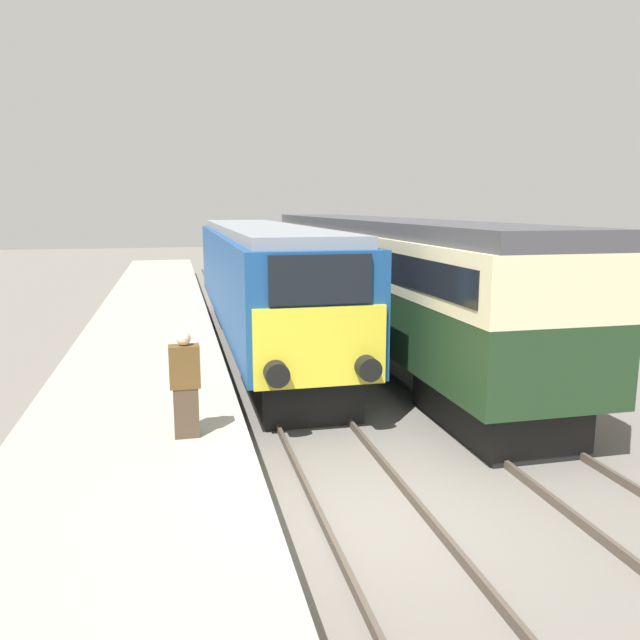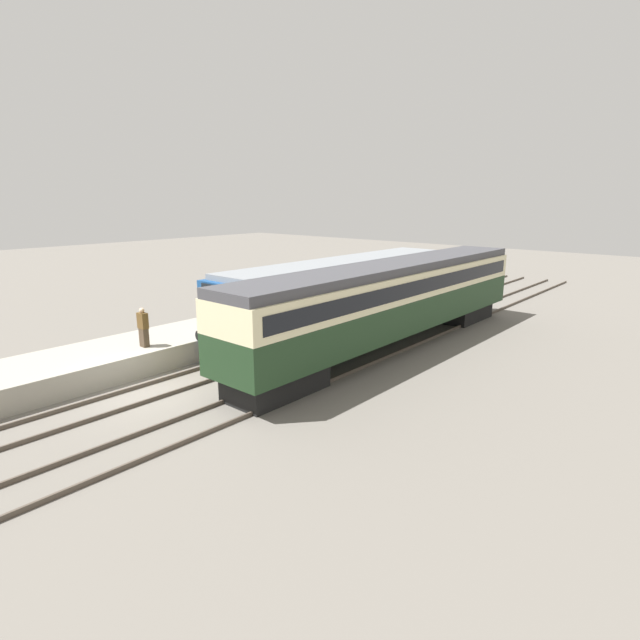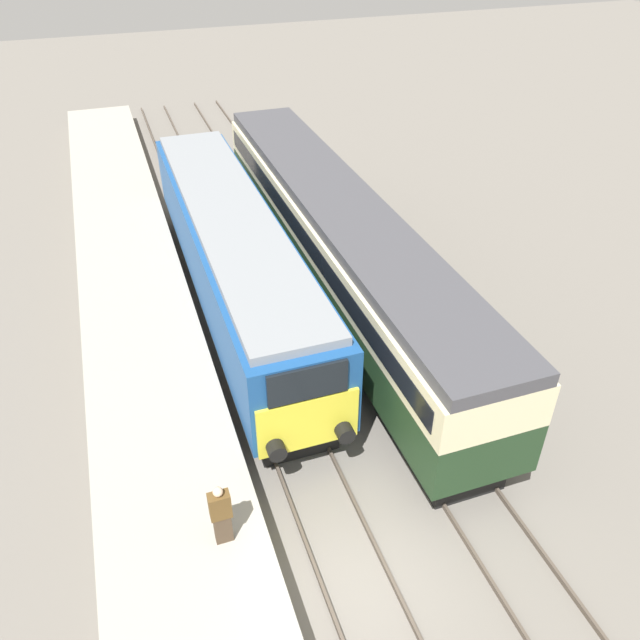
% 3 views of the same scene
% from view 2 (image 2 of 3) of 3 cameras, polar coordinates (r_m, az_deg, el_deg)
% --- Properties ---
extents(ground_plane, '(120.00, 120.00, 0.00)m').
position_cam_2_polar(ground_plane, '(18.66, -19.06, -7.97)').
color(ground_plane, slate).
extents(platform_left, '(3.50, 50.00, 0.93)m').
position_cam_2_polar(platform_left, '(25.54, -7.38, -0.43)').
color(platform_left, '#9E998C').
rests_on(platform_left, ground_plane).
extents(rails_near_track, '(1.51, 60.00, 0.14)m').
position_cam_2_polar(rails_near_track, '(21.36, -7.44, -4.36)').
color(rails_near_track, '#4C4238').
rests_on(rails_near_track, ground_plane).
extents(rails_far_track, '(1.50, 60.00, 0.14)m').
position_cam_2_polar(rails_far_track, '(19.08, -0.58, -6.48)').
color(rails_far_track, '#4C4238').
rests_on(rails_far_track, ground_plane).
extents(locomotive, '(2.70, 15.82, 3.72)m').
position_cam_2_polar(locomotive, '(25.03, 2.55, 3.24)').
color(locomotive, black).
rests_on(locomotive, ground_plane).
extents(passenger_carriage, '(2.75, 19.05, 3.92)m').
position_cam_2_polar(passenger_carriage, '(22.56, 8.39, 2.66)').
color(passenger_carriage, black).
rests_on(passenger_carriage, ground_plane).
extents(person_on_platform, '(0.44, 0.26, 1.58)m').
position_cam_2_polar(person_on_platform, '(20.85, -19.55, -0.83)').
color(person_on_platform, '#473828').
rests_on(person_on_platform, platform_left).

